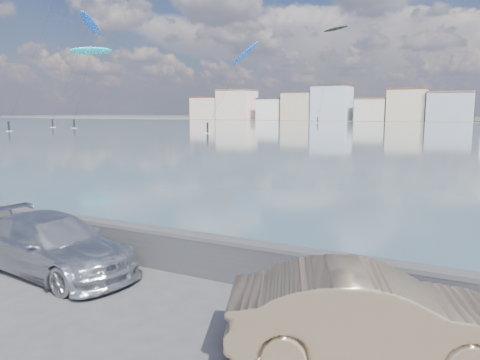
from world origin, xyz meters
The scene contains 11 objects.
ground centered at (0.00, 0.00, 0.00)m, with size 700.00×700.00×0.00m, color #333335.
bay_water centered at (0.00, 91.50, 0.01)m, with size 500.00×177.00×0.00m, color #3C5860.
far_shore_strip centered at (0.00, 200.00, 0.01)m, with size 500.00×60.00×0.00m, color #4C473D.
seawall centered at (0.00, 2.70, 0.58)m, with size 400.00×0.36×1.08m.
far_buildings centered at (1.31, 186.00, 6.03)m, with size 240.79×13.26×14.60m.
car_silver centered at (-2.71, 1.20, 0.71)m, with size 1.99×4.89×1.42m, color #BBBCC3.
car_champagne centered at (5.07, 0.69, 0.74)m, with size 1.57×4.51×1.49m, color tan.
kitesurfer_1 centered at (-87.67, 87.70, 26.57)m, with size 6.09×20.12×29.57m.
kitesurfer_7 centered at (-36.68, 77.31, 14.80)m, with size 6.93×15.34×17.73m.
kitesurfer_10 centered at (-78.56, 78.53, 18.01)m, with size 8.81×11.94×19.51m.
kitesurfer_15 centered at (-41.78, 155.53, 31.30)m, with size 8.68×15.43×32.97m.
Camera 1 is at (6.53, -6.49, 3.96)m, focal length 35.00 mm.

